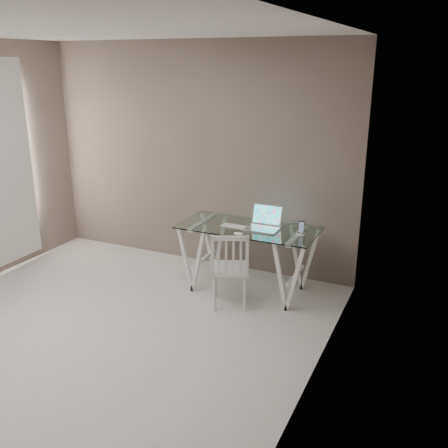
# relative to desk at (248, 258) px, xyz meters

# --- Properties ---
(room) EXTENTS (4.50, 4.52, 2.71)m
(room) POSITION_rel_desk_xyz_m (-0.98, -1.66, 1.33)
(room) COLOR beige
(room) RESTS_ON ground
(desk) EXTENTS (1.50, 0.70, 0.75)m
(desk) POSITION_rel_desk_xyz_m (0.00, 0.00, 0.00)
(desk) COLOR silver
(desk) RESTS_ON ground
(chair) EXTENTS (0.50, 0.50, 0.83)m
(chair) POSITION_rel_desk_xyz_m (-0.01, -0.46, 0.08)
(chair) COLOR silver
(chair) RESTS_ON ground
(laptop) EXTENTS (0.34, 0.31, 0.24)m
(laptop) POSITION_rel_desk_xyz_m (0.17, 0.04, 0.42)
(laptop) COLOR silver
(laptop) RESTS_ON desk
(keyboard) EXTENTS (0.31, 0.13, 0.01)m
(keyboard) POSITION_rel_desk_xyz_m (-0.14, -0.05, 0.37)
(keyboard) COLOR silver
(keyboard) RESTS_ON desk
(mouse) EXTENTS (0.10, 0.06, 0.03)m
(mouse) POSITION_rel_desk_xyz_m (0.01, -0.29, 0.38)
(mouse) COLOR white
(mouse) RESTS_ON desk
(phone_dock) EXTENTS (0.08, 0.08, 0.14)m
(phone_dock) POSITION_rel_desk_xyz_m (0.59, -0.00, 0.40)
(phone_dock) COLOR white
(phone_dock) RESTS_ON desk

